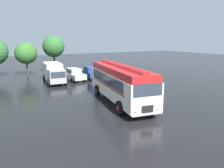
{
  "coord_description": "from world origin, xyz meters",
  "views": [
    {
      "loc": [
        -10.68,
        -16.26,
        5.72
      ],
      "look_at": [
        -0.79,
        1.49,
        1.4
      ],
      "focal_mm": 35.0,
      "sensor_mm": 36.0,
      "label": 1
    }
  ],
  "objects_px": {
    "vintage_bus": "(120,82)",
    "car_near_left": "(74,74)",
    "car_mid_left": "(91,72)",
    "car_mid_right": "(109,71)",
    "box_van": "(54,72)"
  },
  "relations": [
    {
      "from": "car_mid_right",
      "to": "box_van",
      "type": "distance_m",
      "value": 8.39
    },
    {
      "from": "car_near_left",
      "to": "vintage_bus",
      "type": "bearing_deg",
      "value": -89.15
    },
    {
      "from": "car_mid_right",
      "to": "car_near_left",
      "type": "bearing_deg",
      "value": -176.46
    },
    {
      "from": "car_mid_left",
      "to": "vintage_bus",
      "type": "bearing_deg",
      "value": -101.94
    },
    {
      "from": "vintage_bus",
      "to": "car_near_left",
      "type": "height_order",
      "value": "vintage_bus"
    },
    {
      "from": "vintage_bus",
      "to": "car_near_left",
      "type": "bearing_deg",
      "value": 90.85
    },
    {
      "from": "vintage_bus",
      "to": "car_mid_right",
      "type": "relative_size",
      "value": 2.37
    },
    {
      "from": "car_mid_left",
      "to": "car_near_left",
      "type": "bearing_deg",
      "value": -172.98
    },
    {
      "from": "vintage_bus",
      "to": "car_near_left",
      "type": "xyz_separation_m",
      "value": [
        -0.18,
        11.9,
        -1.05
      ]
    },
    {
      "from": "car_near_left",
      "to": "car_mid_left",
      "type": "relative_size",
      "value": 1.01
    },
    {
      "from": "car_mid_right",
      "to": "box_van",
      "type": "xyz_separation_m",
      "value": [
        -8.36,
        -0.55,
        0.52
      ]
    },
    {
      "from": "vintage_bus",
      "to": "box_van",
      "type": "relative_size",
      "value": 1.76
    },
    {
      "from": "car_near_left",
      "to": "car_mid_right",
      "type": "distance_m",
      "value": 5.61
    },
    {
      "from": "car_mid_left",
      "to": "box_van",
      "type": "distance_m",
      "value": 5.58
    },
    {
      "from": "car_near_left",
      "to": "car_mid_left",
      "type": "bearing_deg",
      "value": 7.02
    }
  ]
}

